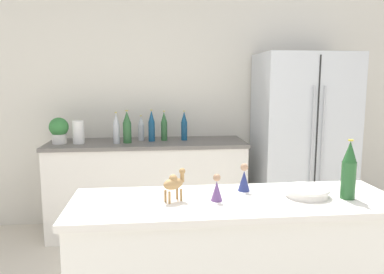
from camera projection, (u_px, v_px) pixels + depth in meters
The scene contains 16 objects.
wall_back at pixel (187, 105), 4.08m from camera, with size 8.00×0.06×2.55m.
back_counter at pixel (148, 186), 3.83m from camera, with size 1.96×0.63×0.94m.
refrigerator at pixel (302, 143), 3.88m from camera, with size 0.94×0.69×1.82m.
potted_plant at pixel (59, 130), 3.62m from camera, with size 0.18×0.18×0.25m.
paper_towel_roll at pixel (78, 132), 3.62m from camera, with size 0.11×0.11×0.22m.
back_bottle_0 at pixel (127, 127), 3.65m from camera, with size 0.08×0.08×0.32m.
back_bottle_1 at pixel (116, 129), 3.62m from camera, with size 0.06×0.06×0.31m.
back_bottle_2 at pixel (184, 126), 3.82m from camera, with size 0.06×0.06×0.30m.
back_bottle_3 at pixel (152, 126), 3.75m from camera, with size 0.07×0.07×0.32m.
back_bottle_4 at pixel (164, 126), 3.81m from camera, with size 0.06×0.06×0.30m.
back_bottle_5 at pixel (141, 129), 3.81m from camera, with size 0.06×0.06×0.26m.
wine_bottle at pixel (349, 170), 1.95m from camera, with size 0.07×0.07×0.31m.
fruit_bowl at pixel (307, 191), 2.00m from camera, with size 0.24×0.24×0.05m.
camel_figurine at pixel (174, 183), 1.91m from camera, with size 0.13×0.11×0.17m.
wise_man_figurine_blue at pixel (217, 189), 1.92m from camera, with size 0.06×0.06×0.14m.
wise_man_figurine_crimson at pixel (244, 179), 2.09m from camera, with size 0.07×0.07×0.16m.
Camera 1 is at (-0.37, -1.34, 1.55)m, focal length 35.00 mm.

